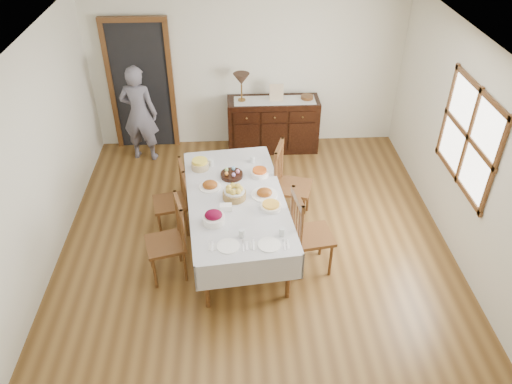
{
  "coord_description": "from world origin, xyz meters",
  "views": [
    {
      "loc": [
        -0.24,
        -4.64,
        4.33
      ],
      "look_at": [
        0.0,
        0.1,
        0.95
      ],
      "focal_mm": 35.0,
      "sensor_mm": 36.0,
      "label": 1
    }
  ],
  "objects_px": {
    "chair_left_near": "(170,239)",
    "person": "(139,111)",
    "chair_left_far": "(174,198)",
    "sideboard": "(273,125)",
    "chair_right_far": "(289,182)",
    "table_lamp": "(241,80)",
    "chair_right_near": "(308,232)",
    "dining_table": "(236,203)"
  },
  "relations": [
    {
      "from": "chair_left_near",
      "to": "person",
      "type": "relative_size",
      "value": 0.63
    },
    {
      "from": "chair_left_far",
      "to": "person",
      "type": "xyz_separation_m",
      "value": [
        -0.67,
        1.91,
        0.33
      ]
    },
    {
      "from": "chair_left_near",
      "to": "sideboard",
      "type": "distance_m",
      "value": 3.26
    },
    {
      "from": "chair_right_far",
      "to": "table_lamp",
      "type": "bearing_deg",
      "value": 34.26
    },
    {
      "from": "chair_left_far",
      "to": "table_lamp",
      "type": "xyz_separation_m",
      "value": [
        0.94,
        2.09,
        0.73
      ]
    },
    {
      "from": "chair_left_far",
      "to": "chair_right_near",
      "type": "bearing_deg",
      "value": 51.71
    },
    {
      "from": "chair_right_near",
      "to": "table_lamp",
      "type": "bearing_deg",
      "value": 4.54
    },
    {
      "from": "chair_right_far",
      "to": "person",
      "type": "bearing_deg",
      "value": 69.49
    },
    {
      "from": "chair_left_far",
      "to": "chair_right_far",
      "type": "distance_m",
      "value": 1.54
    },
    {
      "from": "dining_table",
      "to": "chair_left_far",
      "type": "height_order",
      "value": "chair_left_far"
    },
    {
      "from": "dining_table",
      "to": "sideboard",
      "type": "relative_size",
      "value": 1.61
    },
    {
      "from": "chair_left_far",
      "to": "chair_right_near",
      "type": "xyz_separation_m",
      "value": [
        1.64,
        -0.81,
        0.04
      ]
    },
    {
      "from": "dining_table",
      "to": "chair_left_far",
      "type": "bearing_deg",
      "value": 148.67
    },
    {
      "from": "person",
      "to": "table_lamp",
      "type": "relative_size",
      "value": 3.67
    },
    {
      "from": "dining_table",
      "to": "chair_right_far",
      "type": "distance_m",
      "value": 0.94
    },
    {
      "from": "dining_table",
      "to": "chair_right_far",
      "type": "relative_size",
      "value": 2.15
    },
    {
      "from": "dining_table",
      "to": "sideboard",
      "type": "distance_m",
      "value": 2.57
    },
    {
      "from": "chair_left_near",
      "to": "table_lamp",
      "type": "relative_size",
      "value": 2.3
    },
    {
      "from": "chair_left_far",
      "to": "table_lamp",
      "type": "height_order",
      "value": "table_lamp"
    },
    {
      "from": "chair_right_near",
      "to": "person",
      "type": "relative_size",
      "value": 0.65
    },
    {
      "from": "chair_right_near",
      "to": "person",
      "type": "height_order",
      "value": "person"
    },
    {
      "from": "chair_left_near",
      "to": "sideboard",
      "type": "height_order",
      "value": "chair_left_near"
    },
    {
      "from": "dining_table",
      "to": "chair_right_far",
      "type": "xyz_separation_m",
      "value": [
        0.72,
        0.6,
        -0.13
      ]
    },
    {
      "from": "chair_left_near",
      "to": "chair_left_far",
      "type": "xyz_separation_m",
      "value": [
        -0.02,
        0.82,
        -0.02
      ]
    },
    {
      "from": "chair_left_far",
      "to": "person",
      "type": "height_order",
      "value": "person"
    },
    {
      "from": "chair_left_near",
      "to": "chair_left_far",
      "type": "bearing_deg",
      "value": 166.51
    },
    {
      "from": "chair_right_far",
      "to": "table_lamp",
      "type": "distance_m",
      "value": 2.07
    },
    {
      "from": "chair_left_far",
      "to": "chair_right_far",
      "type": "height_order",
      "value": "chair_right_far"
    },
    {
      "from": "chair_right_near",
      "to": "chair_right_far",
      "type": "relative_size",
      "value": 0.99
    },
    {
      "from": "chair_left_near",
      "to": "chair_right_far",
      "type": "bearing_deg",
      "value": 109.87
    },
    {
      "from": "chair_left_near",
      "to": "chair_right_near",
      "type": "bearing_deg",
      "value": 75.55
    },
    {
      "from": "dining_table",
      "to": "chair_left_far",
      "type": "xyz_separation_m",
      "value": [
        -0.8,
        0.37,
        -0.17
      ]
    },
    {
      "from": "sideboard",
      "to": "table_lamp",
      "type": "xyz_separation_m",
      "value": [
        -0.51,
        -0.01,
        0.8
      ]
    },
    {
      "from": "person",
      "to": "chair_right_near",
      "type": "bearing_deg",
      "value": 140.01
    },
    {
      "from": "chair_right_near",
      "to": "table_lamp",
      "type": "height_order",
      "value": "table_lamp"
    },
    {
      "from": "chair_left_far",
      "to": "sideboard",
      "type": "height_order",
      "value": "chair_left_far"
    },
    {
      "from": "chair_left_far",
      "to": "chair_right_far",
      "type": "relative_size",
      "value": 0.92
    },
    {
      "from": "chair_right_near",
      "to": "chair_right_far",
      "type": "xyz_separation_m",
      "value": [
        -0.12,
        1.03,
        0.01
      ]
    },
    {
      "from": "person",
      "to": "sideboard",
      "type": "bearing_deg",
      "value": -165.25
    },
    {
      "from": "chair_left_far",
      "to": "chair_right_far",
      "type": "bearing_deg",
      "value": 86.24
    },
    {
      "from": "chair_right_near",
      "to": "table_lamp",
      "type": "relative_size",
      "value": 2.39
    },
    {
      "from": "chair_right_far",
      "to": "dining_table",
      "type": "bearing_deg",
      "value": 146.72
    }
  ]
}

